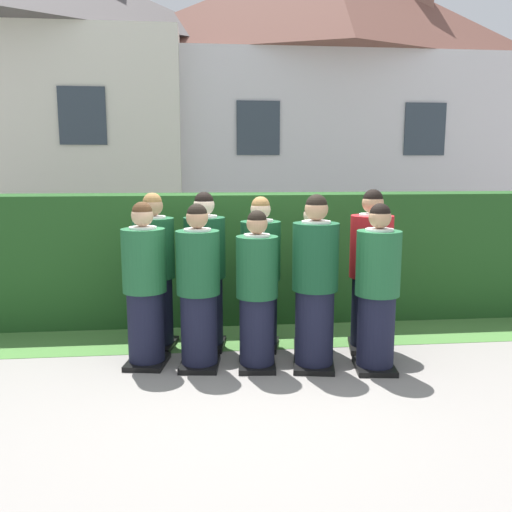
{
  "coord_description": "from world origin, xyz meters",
  "views": [
    {
      "loc": [
        -0.56,
        -5.05,
        1.95
      ],
      "look_at": [
        0.0,
        0.28,
        1.05
      ],
      "focal_mm": 38.33,
      "sensor_mm": 36.0,
      "label": 1
    }
  ],
  "objects_px": {
    "student_rear_row_1": "(205,275)",
    "student_in_red_blazer": "(370,274)",
    "student_front_row_2": "(257,294)",
    "student_front_row_3": "(315,287)",
    "student_rear_row_2": "(260,277)",
    "student_front_row_1": "(198,291)",
    "student_rear_row_0": "(155,275)",
    "student_rear_row_3": "(312,281)",
    "student_front_row_0": "(145,289)",
    "student_front_row_4": "(377,292)"
  },
  "relations": [
    {
      "from": "student_front_row_3",
      "to": "student_rear_row_2",
      "type": "distance_m",
      "value": 0.79
    },
    {
      "from": "student_front_row_2",
      "to": "student_in_red_blazer",
      "type": "relative_size",
      "value": 0.9
    },
    {
      "from": "student_rear_row_2",
      "to": "student_rear_row_3",
      "type": "bearing_deg",
      "value": -12.25
    },
    {
      "from": "student_front_row_3",
      "to": "student_rear_row_0",
      "type": "bearing_deg",
      "value": 153.6
    },
    {
      "from": "student_rear_row_1",
      "to": "student_rear_row_3",
      "type": "distance_m",
      "value": 1.13
    },
    {
      "from": "student_rear_row_0",
      "to": "student_rear_row_2",
      "type": "relative_size",
      "value": 1.02
    },
    {
      "from": "student_front_row_0",
      "to": "student_front_row_2",
      "type": "xyz_separation_m",
      "value": [
        1.07,
        -0.19,
        -0.04
      ]
    },
    {
      "from": "student_front_row_0",
      "to": "student_front_row_1",
      "type": "distance_m",
      "value": 0.53
    },
    {
      "from": "student_front_row_0",
      "to": "student_in_red_blazer",
      "type": "relative_size",
      "value": 0.94
    },
    {
      "from": "student_front_row_0",
      "to": "student_front_row_3",
      "type": "bearing_deg",
      "value": -8.52
    },
    {
      "from": "student_front_row_2",
      "to": "student_rear_row_2",
      "type": "xyz_separation_m",
      "value": [
        0.1,
        0.6,
        0.05
      ]
    },
    {
      "from": "student_front_row_2",
      "to": "student_front_row_3",
      "type": "bearing_deg",
      "value": -5.32
    },
    {
      "from": "student_front_row_2",
      "to": "student_front_row_3",
      "type": "distance_m",
      "value": 0.56
    },
    {
      "from": "student_front_row_0",
      "to": "student_rear_row_3",
      "type": "height_order",
      "value": "student_front_row_0"
    },
    {
      "from": "student_in_red_blazer",
      "to": "student_rear_row_1",
      "type": "bearing_deg",
      "value": 171.84
    },
    {
      "from": "student_front_row_1",
      "to": "student_rear_row_0",
      "type": "bearing_deg",
      "value": 125.26
    },
    {
      "from": "student_rear_row_2",
      "to": "student_front_row_4",
      "type": "bearing_deg",
      "value": -36.73
    },
    {
      "from": "student_front_row_3",
      "to": "student_rear_row_1",
      "type": "relative_size",
      "value": 1.0
    },
    {
      "from": "student_front_row_1",
      "to": "student_front_row_3",
      "type": "height_order",
      "value": "student_front_row_3"
    },
    {
      "from": "student_front_row_4",
      "to": "student_rear_row_0",
      "type": "relative_size",
      "value": 0.96
    },
    {
      "from": "student_front_row_4",
      "to": "student_in_red_blazer",
      "type": "bearing_deg",
      "value": 78.51
    },
    {
      "from": "student_rear_row_1",
      "to": "student_in_red_blazer",
      "type": "height_order",
      "value": "student_in_red_blazer"
    },
    {
      "from": "student_front_row_2",
      "to": "student_rear_row_0",
      "type": "height_order",
      "value": "student_rear_row_0"
    },
    {
      "from": "student_front_row_1",
      "to": "student_front_row_2",
      "type": "height_order",
      "value": "student_front_row_1"
    },
    {
      "from": "student_rear_row_1",
      "to": "student_front_row_2",
      "type": "bearing_deg",
      "value": -54.22
    },
    {
      "from": "student_front_row_2",
      "to": "student_rear_row_3",
      "type": "relative_size",
      "value": 0.98
    },
    {
      "from": "student_in_red_blazer",
      "to": "student_rear_row_2",
      "type": "bearing_deg",
      "value": 171.33
    },
    {
      "from": "student_front_row_2",
      "to": "student_front_row_3",
      "type": "height_order",
      "value": "student_front_row_3"
    },
    {
      "from": "student_front_row_3",
      "to": "student_in_red_blazer",
      "type": "distance_m",
      "value": 0.84
    },
    {
      "from": "student_front_row_3",
      "to": "student_front_row_0",
      "type": "bearing_deg",
      "value": 171.48
    },
    {
      "from": "student_rear_row_1",
      "to": "student_front_row_1",
      "type": "bearing_deg",
      "value": -96.89
    },
    {
      "from": "student_front_row_2",
      "to": "student_in_red_blazer",
      "type": "bearing_deg",
      "value": 18.79
    },
    {
      "from": "student_front_row_1",
      "to": "student_rear_row_2",
      "type": "height_order",
      "value": "student_rear_row_2"
    },
    {
      "from": "student_front_row_0",
      "to": "student_rear_row_3",
      "type": "bearing_deg",
      "value": 9.64
    },
    {
      "from": "student_rear_row_1",
      "to": "student_rear_row_3",
      "type": "xyz_separation_m",
      "value": [
        1.12,
        -0.19,
        -0.05
      ]
    },
    {
      "from": "student_front_row_2",
      "to": "student_rear_row_1",
      "type": "height_order",
      "value": "student_rear_row_1"
    },
    {
      "from": "student_rear_row_0",
      "to": "student_front_row_1",
      "type": "bearing_deg",
      "value": -54.74
    },
    {
      "from": "student_rear_row_1",
      "to": "student_in_red_blazer",
      "type": "distance_m",
      "value": 1.74
    },
    {
      "from": "student_front_row_0",
      "to": "student_rear_row_2",
      "type": "height_order",
      "value": "student_rear_row_2"
    },
    {
      "from": "student_front_row_0",
      "to": "student_rear_row_3",
      "type": "distance_m",
      "value": 1.73
    },
    {
      "from": "student_rear_row_2",
      "to": "student_in_red_blazer",
      "type": "relative_size",
      "value": 0.95
    },
    {
      "from": "student_rear_row_2",
      "to": "student_rear_row_3",
      "type": "relative_size",
      "value": 1.04
    },
    {
      "from": "student_in_red_blazer",
      "to": "student_front_row_2",
      "type": "bearing_deg",
      "value": -161.21
    },
    {
      "from": "student_front_row_2",
      "to": "student_rear_row_2",
      "type": "distance_m",
      "value": 0.61
    },
    {
      "from": "student_front_row_1",
      "to": "student_front_row_3",
      "type": "bearing_deg",
      "value": -6.44
    },
    {
      "from": "student_front_row_0",
      "to": "student_rear_row_2",
      "type": "xyz_separation_m",
      "value": [
        1.17,
        0.41,
        0.01
      ]
    },
    {
      "from": "student_in_red_blazer",
      "to": "student_front_row_1",
      "type": "bearing_deg",
      "value": -169.01
    },
    {
      "from": "student_front_row_2",
      "to": "student_rear_row_3",
      "type": "height_order",
      "value": "student_rear_row_3"
    },
    {
      "from": "student_front_row_4",
      "to": "student_rear_row_2",
      "type": "distance_m",
      "value": 1.27
    },
    {
      "from": "student_front_row_0",
      "to": "student_rear_row_1",
      "type": "bearing_deg",
      "value": 39.16
    }
  ]
}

